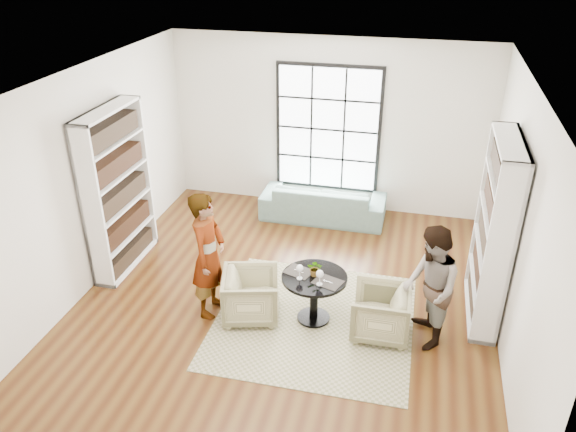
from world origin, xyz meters
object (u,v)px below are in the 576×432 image
(pedestal_table, at_px, (314,288))
(wine_glass_left, at_px, (300,269))
(wine_glass_right, at_px, (320,274))
(armchair_right, at_px, (380,312))
(flower_centerpiece, at_px, (315,268))
(armchair_left, at_px, (251,295))
(sofa, at_px, (323,202))
(person_left, at_px, (208,255))
(person_right, at_px, (430,288))

(pedestal_table, relative_size, wine_glass_left, 4.14)
(wine_glass_right, bearing_deg, armchair_right, 5.90)
(armchair_right, bearing_deg, flower_centerpiece, -98.47)
(armchair_left, xyz_separation_m, wine_glass_left, (0.63, 0.03, 0.48))
(armchair_right, bearing_deg, sofa, -157.79)
(person_left, xyz_separation_m, person_right, (2.75, 0.04, -0.07))
(wine_glass_right, bearing_deg, sofa, 99.48)
(person_right, bearing_deg, wine_glass_right, -100.35)
(armchair_right, relative_size, flower_centerpiece, 3.39)
(armchair_right, bearing_deg, wine_glass_right, -85.21)
(armchair_left, height_order, wine_glass_right, wine_glass_right)
(sofa, height_order, wine_glass_right, wine_glass_right)
(armchair_right, height_order, person_left, person_left)
(pedestal_table, height_order, person_left, person_left)
(sofa, xyz_separation_m, armchair_right, (1.26, -2.92, 0.01))
(armchair_right, bearing_deg, person_left, -90.04)
(armchair_right, xyz_separation_m, wine_glass_left, (-1.02, -0.01, 0.49))
(sofa, distance_m, wine_glass_right, 3.08)
(person_right, height_order, wine_glass_right, person_right)
(sofa, distance_m, armchair_left, 2.99)
(sofa, relative_size, armchair_left, 2.95)
(person_left, distance_m, person_right, 2.76)
(pedestal_table, bearing_deg, sofa, 98.15)
(armchair_right, xyz_separation_m, flower_centerpiece, (-0.85, 0.11, 0.45))
(wine_glass_left, bearing_deg, sofa, 94.61)
(armchair_left, bearing_deg, wine_glass_left, -102.19)
(armchair_left, bearing_deg, person_left, 74.94)
(pedestal_table, distance_m, person_right, 1.44)
(armchair_left, relative_size, wine_glass_left, 3.59)
(person_right, relative_size, wine_glass_right, 7.55)
(pedestal_table, distance_m, armchair_left, 0.83)
(armchair_left, distance_m, wine_glass_left, 0.79)
(sofa, bearing_deg, armchair_right, 113.07)
(person_right, relative_size, wine_glass_left, 7.79)
(armchair_right, relative_size, wine_glass_left, 3.54)
(person_right, height_order, flower_centerpiece, person_right)
(person_right, relative_size, flower_centerpiece, 7.46)
(sofa, relative_size, flower_centerpiece, 10.13)
(armchair_left, xyz_separation_m, person_left, (-0.55, 0.00, 0.53))
(person_right, bearing_deg, sofa, -162.00)
(armchair_right, height_order, flower_centerpiece, flower_centerpiece)
(armchair_left, relative_size, wine_glass_right, 3.47)
(pedestal_table, relative_size, person_right, 0.53)
(person_right, bearing_deg, person_left, -102.92)
(armchair_left, bearing_deg, armchair_right, -103.64)
(wine_glass_left, bearing_deg, wine_glass_right, -14.61)
(armchair_left, height_order, person_right, person_right)
(person_left, bearing_deg, pedestal_table, -82.55)
(person_left, bearing_deg, flower_centerpiece, -81.44)
(sofa, distance_m, wine_glass_left, 2.98)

